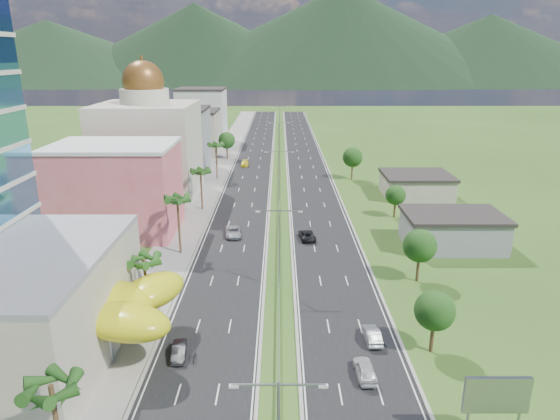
{
  "coord_description": "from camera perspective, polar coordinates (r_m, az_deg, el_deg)",
  "views": [
    {
      "loc": [
        0.07,
        -50.67,
        30.04
      ],
      "look_at": [
        0.12,
        22.38,
        7.0
      ],
      "focal_mm": 32.0,
      "sensor_mm": 36.0,
      "label": 1
    }
  ],
  "objects": [
    {
      "name": "leafy_tree_lfar",
      "position": [
        148.53,
        -6.11,
        7.93
      ],
      "size": [
        4.9,
        4.9,
        8.05
      ],
      "color": "#47301C",
      "rests_on": "ground"
    },
    {
      "name": "road_right",
      "position": [
        144.03,
        2.94,
        5.45
      ],
      "size": [
        11.0,
        260.0,
        0.04
      ],
      "primitive_type": "cube",
      "color": "black",
      "rests_on": "ground"
    },
    {
      "name": "car_yellow_far_left",
      "position": [
        139.44,
        -4.04,
        5.33
      ],
      "size": [
        2.02,
        4.9,
        1.42
      ],
      "primitive_type": "imported",
      "rotation": [
        0.0,
        0.0,
        0.01
      ],
      "color": "yellow",
      "rests_on": "road_left"
    },
    {
      "name": "streetlight_median_d",
      "position": [
        147.52,
        -0.06,
        8.42
      ],
      "size": [
        6.04,
        0.25,
        11.0
      ],
      "color": "gray",
      "rests_on": "ground"
    },
    {
      "name": "mountain_ridge",
      "position": [
        505.14,
        6.99,
        13.97
      ],
      "size": [
        860.0,
        140.0,
        90.0
      ],
      "primitive_type": null,
      "color": "black",
      "rests_on": "ground"
    },
    {
      "name": "leafy_tree_rb",
      "position": [
        70.03,
        15.69,
        -3.98
      ],
      "size": [
        4.55,
        4.55,
        7.47
      ],
      "color": "#47301C",
      "rests_on": "ground"
    },
    {
      "name": "car_dark_left",
      "position": [
        54.42,
        -11.47,
        -15.52
      ],
      "size": [
        1.83,
        4.11,
        1.31
      ],
      "primitive_type": "imported",
      "rotation": [
        0.0,
        0.0,
        0.11
      ],
      "color": "black",
      "rests_on": "road_left"
    },
    {
      "name": "midrise_white",
      "position": [
        178.99,
        -8.88,
        10.55
      ],
      "size": [
        16.0,
        15.0,
        18.0
      ],
      "primitive_type": "cube",
      "color": "silver",
      "rests_on": "ground"
    },
    {
      "name": "streetlight_median_e",
      "position": [
        192.09,
        -0.05,
        10.54
      ],
      "size": [
        6.04,
        0.25,
        11.0
      ],
      "color": "gray",
      "rests_on": "ground"
    },
    {
      "name": "shed_far",
      "position": [
        113.3,
        15.3,
        2.65
      ],
      "size": [
        14.0,
        12.0,
        4.4
      ],
      "primitive_type": "cube",
      "color": "#AA9E8C",
      "rests_on": "ground"
    },
    {
      "name": "sidewalk_left",
      "position": [
        144.84,
        -6.83,
        5.43
      ],
      "size": [
        7.0,
        260.0,
        0.12
      ],
      "primitive_type": "cube",
      "color": "gray",
      "rests_on": "ground"
    },
    {
      "name": "ground",
      "position": [
        58.91,
        -0.1,
        -13.16
      ],
      "size": [
        500.0,
        500.0,
        0.0
      ],
      "primitive_type": "plane",
      "color": "#2D5119",
      "rests_on": "ground"
    },
    {
      "name": "palm_tree_d",
      "position": [
        99.51,
        -9.06,
        4.22
      ],
      "size": [
        3.6,
        3.6,
        8.6
      ],
      "color": "#47301C",
      "rests_on": "ground"
    },
    {
      "name": "leafy_tree_rc",
      "position": [
        96.75,
        13.07,
        1.66
      ],
      "size": [
        3.85,
        3.85,
        6.33
      ],
      "color": "#47301C",
      "rests_on": "ground"
    },
    {
      "name": "shed_near",
      "position": [
        85.23,
        19.11,
        -2.35
      ],
      "size": [
        15.0,
        10.0,
        5.0
      ],
      "primitive_type": "cube",
      "color": "gray",
      "rests_on": "ground"
    },
    {
      "name": "lime_canopy",
      "position": [
        56.64,
        -21.12,
        -10.02
      ],
      "size": [
        18.0,
        15.0,
        7.4
      ],
      "color": "gold",
      "rests_on": "ground"
    },
    {
      "name": "billboard",
      "position": [
        44.84,
        23.51,
        -19.01
      ],
      "size": [
        5.2,
        0.35,
        6.2
      ],
      "color": "gray",
      "rests_on": "ground"
    },
    {
      "name": "streetlight_median_b",
      "position": [
        64.99,
        -0.1,
        -3.5
      ],
      "size": [
        6.04,
        0.25,
        11.0
      ],
      "color": "gray",
      "rests_on": "ground"
    },
    {
      "name": "leafy_tree_ra",
      "position": [
        54.57,
        17.26,
        -10.94
      ],
      "size": [
        4.2,
        4.2,
        6.9
      ],
      "color": "#47301C",
      "rests_on": "ground"
    },
    {
      "name": "road_left",
      "position": [
        144.04,
        -3.06,
        5.45
      ],
      "size": [
        11.0,
        260.0,
        0.04
      ],
      "primitive_type": "cube",
      "color": "black",
      "rests_on": "ground"
    },
    {
      "name": "car_silver_right",
      "position": [
        56.81,
        10.48,
        -13.85
      ],
      "size": [
        1.66,
        4.42,
        1.44
      ],
      "primitive_type": "imported",
      "rotation": [
        0.0,
        0.0,
        3.17
      ],
      "color": "#95999C",
      "rests_on": "road_right"
    },
    {
      "name": "median_guardrail",
      "position": [
        126.14,
        -0.06,
        4.02
      ],
      "size": [
        0.1,
        216.06,
        0.76
      ],
      "color": "gray",
      "rests_on": "ground"
    },
    {
      "name": "palm_tree_a",
      "position": [
        39.36,
        -24.66,
        -18.33
      ],
      "size": [
        3.6,
        3.6,
        9.1
      ],
      "color": "#47301C",
      "rests_on": "ground"
    },
    {
      "name": "car_silver_mid_left",
      "position": [
        85.85,
        -5.38,
        -2.5
      ],
      "size": [
        3.14,
        5.66,
        1.5
      ],
      "primitive_type": "imported",
      "rotation": [
        0.0,
        0.0,
        0.12
      ],
      "color": "#A3A5AB",
      "rests_on": "road_left"
    },
    {
      "name": "car_white_near_right",
      "position": [
        51.29,
        9.7,
        -17.52
      ],
      "size": [
        2.0,
        4.6,
        1.54
      ],
      "primitive_type": "imported",
      "rotation": [
        0.0,
        0.0,
        3.18
      ],
      "color": "silver",
      "rests_on": "road_right"
    },
    {
      "name": "palm_tree_e",
      "position": [
        123.6,
        -7.33,
        7.24
      ],
      "size": [
        3.6,
        3.6,
        9.4
      ],
      "color": "#47301C",
      "rests_on": "ground"
    },
    {
      "name": "palm_tree_b",
      "position": [
        59.54,
        -15.28,
        -5.86
      ],
      "size": [
        3.6,
        3.6,
        8.1
      ],
      "color": "#47301C",
      "rests_on": "ground"
    },
    {
      "name": "leafy_tree_rd",
      "position": [
        124.42,
        8.3,
        5.98
      ],
      "size": [
        4.9,
        4.9,
        8.05
      ],
      "color": "#47301C",
      "rests_on": "ground"
    },
    {
      "name": "domed_building",
      "position": [
        110.92,
        -14.81,
        7.23
      ],
      "size": [
        20.0,
        20.0,
        28.7
      ],
      "color": "#BEB99D",
      "rests_on": "ground"
    },
    {
      "name": "car_dark_far_right",
      "position": [
        84.2,
        3.11,
        -2.87
      ],
      "size": [
        3.01,
        5.43,
        1.44
      ],
      "primitive_type": "imported",
      "rotation": [
        0.0,
        0.0,
        3.27
      ],
      "color": "black",
      "rests_on": "road_right"
    },
    {
      "name": "pink_shophouse",
      "position": [
        90.17,
        -18.18,
        2.14
      ],
      "size": [
        20.0,
        15.0,
        15.0
      ],
      "primitive_type": "cube",
      "color": "#CF555D",
      "rests_on": "ground"
    },
    {
      "name": "streetlight_median_c",
      "position": [
        103.33,
        -0.07,
        4.48
      ],
      "size": [
        6.04,
        0.25,
        11.0
      ],
      "color": "gray",
      "rests_on": "ground"
    },
    {
      "name": "palm_tree_c",
      "position": [
        77.38,
        -11.64,
        0.97
      ],
      "size": [
        3.6,
        3.6,
        9.6
      ],
      "color": "#47301C",
      "rests_on": "ground"
    },
    {
      "name": "midrise_beige",
      "position": [
        156.83,
        -10.09,
        8.6
      ],
      "size": [
        16.0,
        15.0,
        13.0
      ],
      "primitive_type": "cube",
      "color": "#AA9E8C",
      "rests_on": "ground"
    },
    {
      "name": "midrise_grey",
      "position": [
        135.26,
        -11.69,
        7.77
      ],
      "size": [
        16.0,
        15.0,
        16.0
      ],
      "primitive_type": "cube",
      "color": "gray",
      "rests_on": "ground"
    },
    {
      "name": "motorcycle",
      "position": [
        53.64,
        -9.77,
        -16.02
      ],
      "size": [
        0.68,
        1.9,
        1.19
      ],
      "primitive_type": "imported",
      "rotation": [
        0.0,
        0.0,
        0.06
      ],
      "color": "black",
      "rests_on": "road_left"
    }
  ]
}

